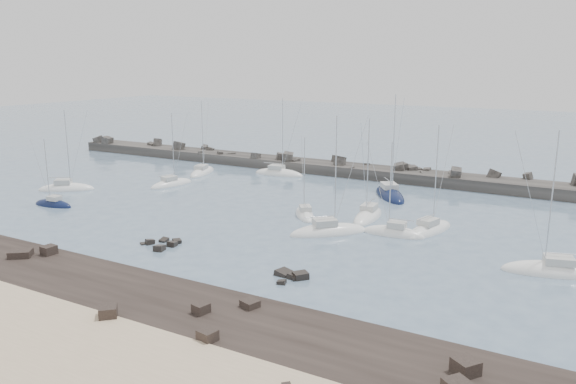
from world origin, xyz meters
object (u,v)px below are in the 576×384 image
(sailboat_11, at_px, (553,272))
(sailboat_8, at_px, (390,195))
(sailboat_0, at_px, (66,189))
(sailboat_4, at_px, (279,174))
(sailboat_5, at_px, (305,215))
(sailboat_1, at_px, (202,173))
(sailboat_3, at_px, (171,185))
(sailboat_2, at_px, (53,205))
(sailboat_6, at_px, (368,217))
(sailboat_7, at_px, (328,232))
(sailboat_10, at_px, (429,231))
(sailboat_9, at_px, (394,234))

(sailboat_11, bearing_deg, sailboat_8, 137.22)
(sailboat_0, bearing_deg, sailboat_8, 24.73)
(sailboat_4, xyz_separation_m, sailboat_5, (16.88, -21.98, -0.01))
(sailboat_1, height_order, sailboat_3, sailboat_1)
(sailboat_0, distance_m, sailboat_2, 10.10)
(sailboat_0, bearing_deg, sailboat_6, 9.94)
(sailboat_2, distance_m, sailboat_8, 49.10)
(sailboat_0, xyz_separation_m, sailboat_8, (46.21, 21.29, 0.00))
(sailboat_7, distance_m, sailboat_8, 21.63)
(sailboat_1, height_order, sailboat_10, sailboat_1)
(sailboat_3, bearing_deg, sailboat_5, -11.53)
(sailboat_5, xyz_separation_m, sailboat_9, (13.02, -2.22, 0.02))
(sailboat_3, bearing_deg, sailboat_8, 17.07)
(sailboat_3, bearing_deg, sailboat_0, -138.43)
(sailboat_3, bearing_deg, sailboat_2, -107.05)
(sailboat_7, bearing_deg, sailboat_1, 148.69)
(sailboat_3, distance_m, sailboat_7, 35.75)
(sailboat_8, xyz_separation_m, sailboat_9, (6.93, -18.33, -0.00))
(sailboat_4, distance_m, sailboat_8, 23.71)
(sailboat_3, relative_size, sailboat_5, 1.13)
(sailboat_6, xyz_separation_m, sailboat_10, (8.72, -2.07, -0.00))
(sailboat_6, height_order, sailboat_7, sailboat_7)
(sailboat_4, distance_m, sailboat_5, 27.71)
(sailboat_6, height_order, sailboat_8, sailboat_8)
(sailboat_0, xyz_separation_m, sailboat_3, (12.25, 10.86, -0.01))
(sailboat_9, bearing_deg, sailboat_11, -13.69)
(sailboat_7, distance_m, sailboat_10, 12.25)
(sailboat_2, bearing_deg, sailboat_7, 10.49)
(sailboat_11, bearing_deg, sailboat_7, 177.75)
(sailboat_2, bearing_deg, sailboat_6, 21.28)
(sailboat_1, bearing_deg, sailboat_6, -19.28)
(sailboat_5, distance_m, sailboat_10, 16.41)
(sailboat_4, height_order, sailboat_10, sailboat_4)
(sailboat_2, distance_m, sailboat_11, 64.38)
(sailboat_4, xyz_separation_m, sailboat_8, (22.97, -5.87, 0.01))
(sailboat_2, height_order, sailboat_8, sailboat_8)
(sailboat_4, bearing_deg, sailboat_6, -37.45)
(sailboat_5, height_order, sailboat_8, sailboat_8)
(sailboat_4, relative_size, sailboat_8, 0.90)
(sailboat_9, bearing_deg, sailboat_2, -167.14)
(sailboat_0, bearing_deg, sailboat_11, -1.06)
(sailboat_0, xyz_separation_m, sailboat_2, (6.56, -7.68, -0.01))
(sailboat_1, xyz_separation_m, sailboat_3, (1.89, -10.59, 0.01))
(sailboat_0, height_order, sailboat_9, sailboat_0)
(sailboat_1, xyz_separation_m, sailboat_8, (35.85, -0.17, 0.02))
(sailboat_4, height_order, sailboat_11, sailboat_11)
(sailboat_2, bearing_deg, sailboat_1, 82.58)
(sailboat_8, relative_size, sailboat_11, 1.11)
(sailboat_1, distance_m, sailboat_7, 41.95)
(sailboat_5, bearing_deg, sailboat_11, -12.00)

